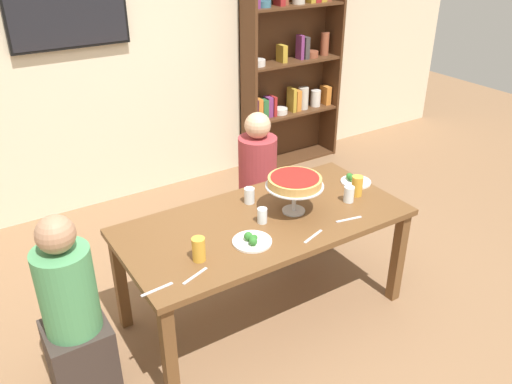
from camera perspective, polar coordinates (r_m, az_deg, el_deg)
The scene contains 20 objects.
ground_plane at distance 3.75m, azimuth 0.84°, elevation -12.72°, with size 12.00×12.00×0.00m, color #846042.
rear_partition at distance 4.95m, azimuth -13.65°, elevation 14.98°, with size 8.00×0.12×2.80m, color beige.
dining_table at distance 3.36m, azimuth 0.92°, elevation -4.21°, with size 1.84×0.88×0.74m.
bookshelf at distance 5.60m, azimuth 3.84°, elevation 14.23°, with size 1.10×0.30×2.21m.
television at distance 4.66m, azimuth -19.86°, elevation 17.88°, with size 0.96×0.05×0.56m.
diner_head_west at distance 3.09m, azimuth -19.25°, elevation -13.13°, with size 0.34×0.34×1.15m.
diner_far_right at distance 4.18m, azimuth 0.17°, elevation 0.09°, with size 0.34×0.34×1.15m.
deep_dish_pizza_stand at distance 3.31m, azimuth 4.24°, elevation 0.99°, with size 0.37×0.37×0.25m.
salad_plate_near_diner at distance 3.08m, azimuth -0.45°, elevation -5.30°, with size 0.23×0.23×0.07m.
salad_plate_far_diner at distance 3.83m, azimuth 10.66°, elevation 1.28°, with size 0.22×0.22×0.07m.
beer_glass_amber_tall at distance 2.92m, azimuth -6.26°, elevation -6.22°, with size 0.08×0.08×0.14m, color gold.
beer_glass_amber_short at distance 3.63m, azimuth 10.96°, elevation 0.65°, with size 0.08×0.08×0.14m, color gold.
water_glass_clear_near at distance 3.55m, azimuth 10.09°, elevation -0.24°, with size 0.07×0.07×0.11m, color white.
water_glass_clear_far at distance 3.48m, azimuth -0.73°, elevation -0.39°, with size 0.07×0.07×0.11m, color white.
water_glass_clear_spare at distance 3.26m, azimuth 0.68°, elevation -2.58°, with size 0.06×0.06×0.10m, color white.
cutlery_fork_near at distance 2.84m, azimuth -6.66°, elevation -9.07°, with size 0.18×0.02×0.01m, color silver.
cutlery_knife_near at distance 3.16m, azimuth 6.25°, elevation -4.84°, with size 0.18×0.02×0.01m, color silver.
cutlery_fork_far at distance 2.78m, azimuth -10.73°, elevation -10.40°, with size 0.18×0.02×0.01m, color silver.
cutlery_knife_far at distance 3.69m, azimuth 2.81°, elevation 0.46°, with size 0.18×0.02×0.01m, color silver.
cutlery_spare_fork at distance 3.36m, azimuth 10.09°, elevation -2.95°, with size 0.18×0.02×0.01m, color silver.
Camera 1 is at (-1.58, -2.37, 2.44)m, focal length 36.70 mm.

